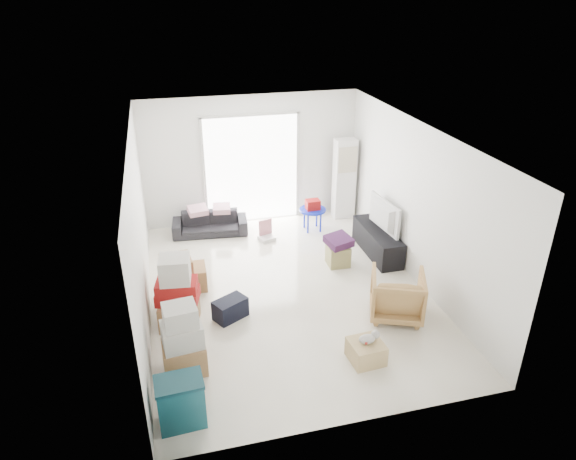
{
  "coord_description": "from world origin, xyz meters",
  "views": [
    {
      "loc": [
        -1.81,
        -7.13,
        4.71
      ],
      "look_at": [
        0.07,
        0.2,
        1.03
      ],
      "focal_mm": 32.0,
      "sensor_mm": 36.0,
      "label": 1
    }
  ],
  "objects_px": {
    "ac_tower": "(344,179)",
    "wood_crate": "(366,351)",
    "tv_console": "(377,241)",
    "television": "(379,227)",
    "armchair": "(397,293)",
    "kids_table": "(313,208)",
    "sofa": "(210,220)",
    "ottoman": "(338,255)",
    "storage_bins": "(181,402)"
  },
  "relations": [
    {
      "from": "storage_bins",
      "to": "armchair",
      "type": "bearing_deg",
      "value": 22.23
    },
    {
      "from": "wood_crate",
      "to": "ottoman",
      "type": "bearing_deg",
      "value": 78.89
    },
    {
      "from": "sofa",
      "to": "wood_crate",
      "type": "relative_size",
      "value": 3.41
    },
    {
      "from": "television",
      "to": "ottoman",
      "type": "bearing_deg",
      "value": 99.07
    },
    {
      "from": "television",
      "to": "armchair",
      "type": "xyz_separation_m",
      "value": [
        -0.53,
        -1.96,
        -0.16
      ]
    },
    {
      "from": "tv_console",
      "to": "wood_crate",
      "type": "distance_m",
      "value": 3.16
    },
    {
      "from": "sofa",
      "to": "ac_tower",
      "type": "bearing_deg",
      "value": 8.82
    },
    {
      "from": "sofa",
      "to": "ottoman",
      "type": "distance_m",
      "value": 2.84
    },
    {
      "from": "ac_tower",
      "to": "ottoman",
      "type": "xyz_separation_m",
      "value": [
        -0.82,
        -2.03,
        -0.68
      ]
    },
    {
      "from": "armchair",
      "to": "ottoman",
      "type": "xyz_separation_m",
      "value": [
        -0.34,
        1.73,
        -0.21
      ]
    },
    {
      "from": "armchair",
      "to": "tv_console",
      "type": "bearing_deg",
      "value": -82.93
    },
    {
      "from": "television",
      "to": "kids_table",
      "type": "height_order",
      "value": "kids_table"
    },
    {
      "from": "television",
      "to": "wood_crate",
      "type": "height_order",
      "value": "television"
    },
    {
      "from": "ac_tower",
      "to": "wood_crate",
      "type": "relative_size",
      "value": 3.95
    },
    {
      "from": "ac_tower",
      "to": "tv_console",
      "type": "relative_size",
      "value": 1.18
    },
    {
      "from": "ac_tower",
      "to": "television",
      "type": "relative_size",
      "value": 1.71
    },
    {
      "from": "storage_bins",
      "to": "wood_crate",
      "type": "distance_m",
      "value": 2.57
    },
    {
      "from": "television",
      "to": "ottoman",
      "type": "distance_m",
      "value": 0.98
    },
    {
      "from": "tv_console",
      "to": "ottoman",
      "type": "relative_size",
      "value": 3.89
    },
    {
      "from": "armchair",
      "to": "kids_table",
      "type": "distance_m",
      "value": 3.28
    },
    {
      "from": "ac_tower",
      "to": "armchair",
      "type": "xyz_separation_m",
      "value": [
        -0.48,
        -3.76,
        -0.47
      ]
    },
    {
      "from": "tv_console",
      "to": "television",
      "type": "distance_m",
      "value": 0.31
    },
    {
      "from": "tv_console",
      "to": "kids_table",
      "type": "xyz_separation_m",
      "value": [
        -0.9,
        1.29,
        0.24
      ]
    },
    {
      "from": "television",
      "to": "armchair",
      "type": "bearing_deg",
      "value": 159.04
    },
    {
      "from": "television",
      "to": "storage_bins",
      "type": "distance_m",
      "value": 5.14
    },
    {
      "from": "armchair",
      "to": "wood_crate",
      "type": "distance_m",
      "value": 1.25
    },
    {
      "from": "sofa",
      "to": "kids_table",
      "type": "distance_m",
      "value": 2.13
    },
    {
      "from": "storage_bins",
      "to": "wood_crate",
      "type": "height_order",
      "value": "storage_bins"
    },
    {
      "from": "tv_console",
      "to": "armchair",
      "type": "bearing_deg",
      "value": -105.22
    },
    {
      "from": "kids_table",
      "to": "storage_bins",
      "type": "bearing_deg",
      "value": -122.9
    },
    {
      "from": "armchair",
      "to": "ottoman",
      "type": "relative_size",
      "value": 2.13
    },
    {
      "from": "sofa",
      "to": "armchair",
      "type": "distance_m",
      "value": 4.37
    },
    {
      "from": "tv_console",
      "to": "sofa",
      "type": "distance_m",
      "value": 3.42
    },
    {
      "from": "armchair",
      "to": "kids_table",
      "type": "height_order",
      "value": "armchair"
    },
    {
      "from": "ac_tower",
      "to": "storage_bins",
      "type": "xyz_separation_m",
      "value": [
        -3.85,
        -5.14,
        -0.56
      ]
    },
    {
      "from": "armchair",
      "to": "storage_bins",
      "type": "distance_m",
      "value": 3.64
    },
    {
      "from": "ac_tower",
      "to": "kids_table",
      "type": "relative_size",
      "value": 2.6
    },
    {
      "from": "ac_tower",
      "to": "storage_bins",
      "type": "height_order",
      "value": "ac_tower"
    },
    {
      "from": "kids_table",
      "to": "ottoman",
      "type": "bearing_deg",
      "value": -88.9
    },
    {
      "from": "ac_tower",
      "to": "armchair",
      "type": "distance_m",
      "value": 3.82
    },
    {
      "from": "ac_tower",
      "to": "ottoman",
      "type": "distance_m",
      "value": 2.29
    },
    {
      "from": "ac_tower",
      "to": "ottoman",
      "type": "height_order",
      "value": "ac_tower"
    },
    {
      "from": "sofa",
      "to": "armchair",
      "type": "height_order",
      "value": "armchair"
    },
    {
      "from": "ac_tower",
      "to": "television",
      "type": "distance_m",
      "value": 1.83
    },
    {
      "from": "ac_tower",
      "to": "armchair",
      "type": "relative_size",
      "value": 2.16
    },
    {
      "from": "sofa",
      "to": "ottoman",
      "type": "height_order",
      "value": "sofa"
    },
    {
      "from": "television",
      "to": "armchair",
      "type": "relative_size",
      "value": 1.26
    },
    {
      "from": "ac_tower",
      "to": "storage_bins",
      "type": "distance_m",
      "value": 6.44
    },
    {
      "from": "tv_console",
      "to": "storage_bins",
      "type": "bearing_deg",
      "value": -139.43
    },
    {
      "from": "television",
      "to": "tv_console",
      "type": "bearing_deg",
      "value": -0.0
    }
  ]
}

